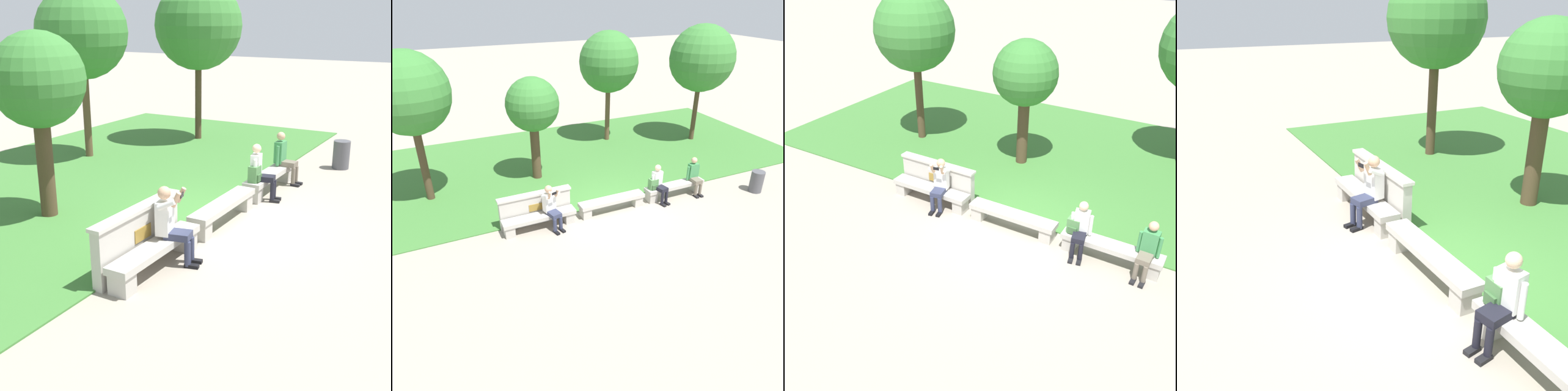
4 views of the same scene
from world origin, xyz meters
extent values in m
plane|color=gray|center=(0.00, 0.00, 0.00)|extent=(80.00, 80.00, 0.00)
cube|color=#B7B2A8|center=(-2.39, 0.00, 0.39)|extent=(2.18, 0.40, 0.12)
cube|color=#B7B2A8|center=(-3.30, 0.00, 0.17)|extent=(0.28, 0.34, 0.33)
cube|color=#B7B2A8|center=(-1.48, 0.00, 0.17)|extent=(0.28, 0.34, 0.33)
cube|color=#B7B2A8|center=(0.00, 0.00, 0.39)|extent=(2.18, 0.40, 0.12)
cube|color=#B7B2A8|center=(-0.91, 0.00, 0.17)|extent=(0.28, 0.34, 0.33)
cube|color=#B7B2A8|center=(0.91, 0.00, 0.17)|extent=(0.28, 0.34, 0.33)
cube|color=#B7B2A8|center=(2.39, 0.00, 0.39)|extent=(2.18, 0.40, 0.12)
cube|color=#B7B2A8|center=(1.48, 0.00, 0.17)|extent=(0.28, 0.34, 0.33)
cube|color=#B7B2A8|center=(-2.39, 0.34, 0.47)|extent=(2.15, 0.18, 0.95)
cube|color=beige|center=(-2.39, 0.34, 0.98)|extent=(2.21, 0.24, 0.06)
cube|color=olive|center=(-2.39, 0.24, 0.59)|extent=(0.44, 0.02, 0.22)
cube|color=black|center=(-2.04, -0.46, 0.03)|extent=(0.15, 0.26, 0.06)
cylinder|color=#2D334C|center=(-2.06, -0.39, 0.24)|extent=(0.11, 0.11, 0.42)
cube|color=black|center=(-1.85, -0.42, 0.03)|extent=(0.15, 0.26, 0.06)
cylinder|color=#2D334C|center=(-1.86, -0.35, 0.24)|extent=(0.11, 0.11, 0.42)
cube|color=#2D334C|center=(-2.00, -0.18, 0.51)|extent=(0.39, 0.48, 0.12)
cube|color=silver|center=(-2.05, 0.04, 0.79)|extent=(0.38, 0.29, 0.56)
sphere|color=tan|center=(-2.05, 0.04, 1.21)|extent=(0.22, 0.22, 0.22)
cylinder|color=silver|center=(-2.22, -0.10, 1.08)|extent=(0.16, 0.32, 0.21)
cylinder|color=tan|center=(-2.12, -0.22, 1.16)|extent=(0.10, 0.19, 0.27)
cylinder|color=silver|center=(-1.85, -0.02, 1.08)|extent=(0.16, 0.32, 0.21)
cylinder|color=tan|center=(-1.88, -0.17, 1.16)|extent=(0.14, 0.20, 0.27)
cube|color=black|center=(-1.99, -0.25, 1.20)|extent=(0.15, 0.04, 0.08)
cube|color=black|center=(1.67, -0.43, 0.03)|extent=(0.14, 0.24, 0.06)
cylinder|color=black|center=(1.65, -0.37, 0.24)|extent=(0.10, 0.10, 0.42)
cube|color=black|center=(1.84, -0.39, 0.03)|extent=(0.14, 0.24, 0.06)
cylinder|color=black|center=(1.83, -0.34, 0.24)|extent=(0.10, 0.10, 0.42)
cube|color=black|center=(1.71, -0.18, 0.51)|extent=(0.35, 0.45, 0.12)
cube|color=silver|center=(1.66, 0.04, 0.77)|extent=(0.35, 0.26, 0.52)
sphere|color=beige|center=(1.66, 0.04, 1.16)|extent=(0.20, 0.20, 0.20)
cylinder|color=silver|center=(1.47, -0.02, 0.72)|extent=(0.08, 0.08, 0.48)
cylinder|color=silver|center=(1.86, 0.06, 0.72)|extent=(0.08, 0.08, 0.48)
cube|color=#4C7F47|center=(1.51, 0.01, 0.63)|extent=(0.28, 0.20, 0.36)
cube|color=#395F35|center=(1.51, -0.10, 0.56)|extent=(0.20, 0.06, 0.16)
torus|color=black|center=(1.51, 0.01, 0.83)|extent=(0.10, 0.02, 0.10)
cylinder|color=#4C3826|center=(-5.14, 3.22, 1.39)|extent=(0.25, 0.25, 2.79)
sphere|color=#387A33|center=(-5.14, 3.22, 3.53)|extent=(2.48, 2.48, 2.48)
cylinder|color=#4C3826|center=(-1.39, 3.28, 1.10)|extent=(0.33, 0.33, 2.20)
sphere|color=#387A33|center=(-1.39, 3.28, 2.76)|extent=(1.84, 1.84, 1.84)
camera|label=1|loc=(-9.01, -4.49, 3.95)|focal=50.00mm
camera|label=2|loc=(-5.04, -9.11, 6.27)|focal=35.00mm
camera|label=3|loc=(3.99, -8.13, 6.36)|focal=42.00mm
camera|label=4|loc=(5.05, -3.36, 3.89)|focal=42.00mm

